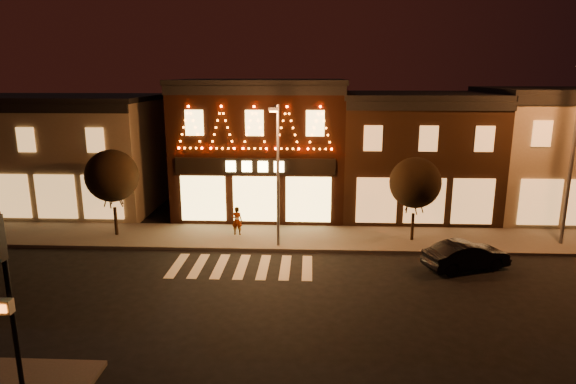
# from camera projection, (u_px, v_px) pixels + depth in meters

# --- Properties ---
(ground) EXTENTS (120.00, 120.00, 0.00)m
(ground) POSITION_uv_depth(u_px,v_px,m) (227.00, 307.00, 18.71)
(ground) COLOR black
(ground) RESTS_ON ground
(sidewalk_far) EXTENTS (44.00, 4.00, 0.15)m
(sidewalk_far) POSITION_uv_depth(u_px,v_px,m) (289.00, 238.00, 26.37)
(sidewalk_far) COLOR #47423D
(sidewalk_far) RESTS_ON ground
(building_left) EXTENTS (12.20, 8.28, 7.30)m
(building_left) POSITION_uv_depth(u_px,v_px,m) (63.00, 152.00, 32.04)
(building_left) COLOR #7E7159
(building_left) RESTS_ON ground
(building_pulp) EXTENTS (10.20, 8.34, 8.30)m
(building_pulp) POSITION_uv_depth(u_px,v_px,m) (262.00, 146.00, 31.32)
(building_pulp) COLOR black
(building_pulp) RESTS_ON ground
(building_right_a) EXTENTS (9.20, 8.28, 7.50)m
(building_right_a) POSITION_uv_depth(u_px,v_px,m) (412.00, 153.00, 30.99)
(building_right_a) COLOR #372013
(building_right_a) RESTS_ON ground
(building_right_b) EXTENTS (9.20, 8.28, 7.80)m
(building_right_b) POSITION_uv_depth(u_px,v_px,m) (559.00, 152.00, 30.55)
(building_right_b) COLOR #7E7159
(building_right_b) RESTS_ON ground
(traffic_signal_near) EXTENTS (0.36, 0.52, 5.13)m
(traffic_signal_near) POSITION_uv_depth(u_px,v_px,m) (2.00, 271.00, 12.41)
(traffic_signal_near) COLOR black
(traffic_signal_near) RESTS_ON sidewalk_near
(streetlamp_mid) EXTENTS (0.46, 1.62, 7.06)m
(streetlamp_mid) POSITION_uv_depth(u_px,v_px,m) (277.00, 165.00, 23.85)
(streetlamp_mid) COLOR #59595E
(streetlamp_mid) RESTS_ON sidewalk_far
(streetlamp_right) EXTENTS (0.76, 2.05, 8.95)m
(streetlamp_right) POSITION_uv_depth(u_px,v_px,m) (576.00, 142.00, 23.83)
(streetlamp_right) COLOR #59595E
(streetlamp_right) RESTS_ON sidewalk_far
(tree_left) EXTENTS (2.77, 2.77, 4.63)m
(tree_left) POSITION_uv_depth(u_px,v_px,m) (112.00, 176.00, 25.93)
(tree_left) COLOR black
(tree_left) RESTS_ON sidewalk_far
(tree_right) EXTENTS (2.62, 2.62, 4.37)m
(tree_right) POSITION_uv_depth(u_px,v_px,m) (415.00, 183.00, 25.10)
(tree_right) COLOR black
(tree_right) RESTS_ON sidewalk_far
(dark_sedan) EXTENTS (4.11, 2.59, 1.28)m
(dark_sedan) POSITION_uv_depth(u_px,v_px,m) (466.00, 256.00, 22.19)
(dark_sedan) COLOR black
(dark_sedan) RESTS_ON ground
(pedestrian) EXTENTS (0.59, 0.40, 1.55)m
(pedestrian) POSITION_uv_depth(u_px,v_px,m) (237.00, 221.00, 26.48)
(pedestrian) COLOR gray
(pedestrian) RESTS_ON sidewalk_far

